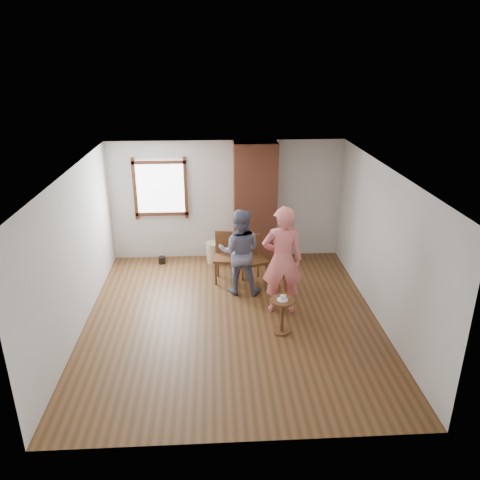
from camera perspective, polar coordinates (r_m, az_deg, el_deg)
name	(u,v)px	position (r m, az deg, el deg)	size (l,w,h in m)	color
ground	(232,319)	(8.19, -0.97, -9.62)	(5.50, 5.50, 0.00)	brown
room_shell	(227,209)	(7.98, -1.64, 3.84)	(5.04, 5.52, 2.62)	silver
brick_chimney	(255,203)	(9.97, 1.83, 4.48)	(0.90, 0.50, 2.60)	#AB5A3C
stoneware_crock	(215,252)	(10.21, -3.12, -1.51)	(0.36, 0.36, 0.46)	#C5B28E
dark_pot	(162,260)	(10.34, -9.49, -2.42)	(0.15, 0.15, 0.15)	black
dining_chair_left	(226,254)	(9.31, -1.68, -1.69)	(0.52, 0.52, 0.99)	brown
dining_chair_right	(253,256)	(9.26, 1.56, -2.01)	(0.58, 0.58, 0.94)	brown
side_table	(282,311)	(7.67, 5.16, -8.56)	(0.40, 0.40, 0.60)	brown
cake_plate	(283,300)	(7.57, 5.21, -7.24)	(0.18, 0.18, 0.01)	white
cake_slice	(283,298)	(7.56, 5.29, -7.02)	(0.08, 0.07, 0.06)	white
man	(240,252)	(8.71, -0.02, -1.44)	(0.81, 0.63, 1.66)	#131434
person_pink	(282,260)	(8.04, 5.17, -2.48)	(0.71, 0.47, 1.94)	#F67B7B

